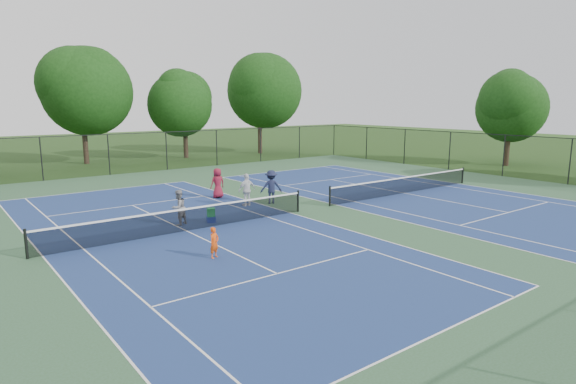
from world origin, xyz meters
TOP-DOWN VIEW (x-y plane):
  - ground at (0.00, 0.00)m, footprint 140.00×140.00m
  - court_pad at (0.00, 0.00)m, footprint 36.00×36.00m
  - tennis_court_left at (-7.00, 0.00)m, footprint 12.00×23.83m
  - tennis_court_right at (7.00, 0.00)m, footprint 12.00×23.83m
  - perimeter_fence at (0.00, 0.00)m, footprint 36.08×36.08m
  - tree_back_b at (-4.00, 26.00)m, footprint 7.60×7.60m
  - tree_back_c at (5.00, 25.00)m, footprint 6.00×6.00m
  - tree_back_d at (13.00, 24.00)m, footprint 7.80×7.80m
  - tree_side_f at (24.00, 3.00)m, footprint 5.80×5.80m
  - child_player at (-7.77, -3.79)m, footprint 0.46×0.39m
  - instructor at (-6.79, 1.17)m, footprint 0.93×0.83m
  - bystander_a at (-2.29, 2.69)m, footprint 1.00×0.44m
  - bystander_b at (-0.92, 2.44)m, footprint 1.33×1.11m
  - bystander_c at (-2.41, 5.54)m, footprint 0.84×0.56m
  - ball_crate at (-5.46, 0.71)m, footprint 0.46×0.41m
  - ball_hopper at (-5.46, 0.71)m, footprint 0.42×0.38m

SIDE VIEW (x-z plane):
  - ground at x=0.00m, z-range 0.00..0.00m
  - court_pad at x=0.00m, z-range 0.00..0.01m
  - tennis_court_left at x=-7.00m, z-range -0.44..0.63m
  - tennis_court_right at x=7.00m, z-range -0.44..0.63m
  - ball_crate at x=-5.46m, z-range 0.00..0.28m
  - ball_hopper at x=-5.46m, z-range 0.28..0.66m
  - child_player at x=-7.77m, z-range 0.00..1.09m
  - instructor at x=-6.79m, z-range 0.00..1.56m
  - bystander_c at x=-2.41m, z-range 0.00..1.68m
  - bystander_a at x=-2.29m, z-range 0.00..1.70m
  - bystander_b at x=-0.92m, z-range 0.00..1.78m
  - perimeter_fence at x=0.00m, z-range 0.09..3.11m
  - tree_side_f at x=24.00m, z-range 1.19..9.31m
  - tree_back_c at x=5.00m, z-range 1.28..9.68m
  - tree_back_b at x=-4.00m, z-range 1.58..11.61m
  - tree_back_d at x=13.00m, z-range 1.64..12.01m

